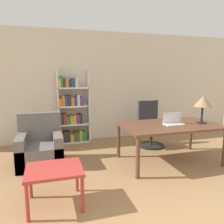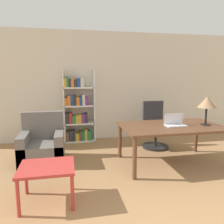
# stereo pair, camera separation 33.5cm
# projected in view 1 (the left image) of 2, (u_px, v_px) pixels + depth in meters

# --- Properties ---
(wall_back) EXTENTS (8.00, 0.06, 2.70)m
(wall_back) POSITION_uv_depth(u_px,v_px,m) (97.00, 86.00, 5.53)
(wall_back) COLOR beige
(wall_back) RESTS_ON ground_plane
(desk) EXTENTS (1.80, 1.09, 0.73)m
(desk) POSITION_uv_depth(u_px,v_px,m) (169.00, 128.00, 4.07)
(desk) COLOR brown
(desk) RESTS_ON ground_plane
(laptop) EXTENTS (0.37, 0.21, 0.22)m
(laptop) POSITION_uv_depth(u_px,v_px,m) (173.00, 122.00, 4.04)
(laptop) COLOR silver
(laptop) RESTS_ON desk
(table_lamp) EXTENTS (0.33, 0.33, 0.52)m
(table_lamp) POSITION_uv_depth(u_px,v_px,m) (203.00, 102.00, 4.10)
(table_lamp) COLOR black
(table_lamp) RESTS_ON desk
(office_chair) EXTENTS (0.60, 0.60, 1.04)m
(office_chair) POSITION_uv_depth(u_px,v_px,m) (150.00, 127.00, 5.08)
(office_chair) COLOR black
(office_chair) RESTS_ON ground_plane
(side_table_blue) EXTENTS (0.68, 0.58, 0.49)m
(side_table_blue) POSITION_uv_depth(u_px,v_px,m) (54.00, 173.00, 2.71)
(side_table_blue) COLOR #B2332D
(side_table_blue) RESTS_ON ground_plane
(armchair) EXTENTS (0.79, 0.80, 0.92)m
(armchair) POSITION_uv_depth(u_px,v_px,m) (40.00, 148.00, 4.04)
(armchair) COLOR #66605B
(armchair) RESTS_ON ground_plane
(bookshelf) EXTENTS (0.76, 0.28, 1.75)m
(bookshelf) POSITION_uv_depth(u_px,v_px,m) (72.00, 112.00, 5.25)
(bookshelf) COLOR white
(bookshelf) RESTS_ON ground_plane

